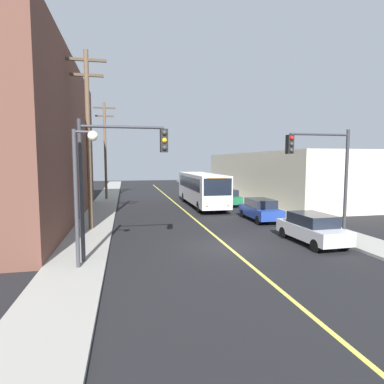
% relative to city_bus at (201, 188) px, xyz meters
% --- Properties ---
extents(ground_plane, '(120.00, 120.00, 0.00)m').
position_rel_city_bus_xyz_m(ground_plane, '(-2.20, -15.23, -1.82)').
color(ground_plane, black).
extents(sidewalk_left, '(2.50, 90.00, 0.15)m').
position_rel_city_bus_xyz_m(sidewalk_left, '(-9.45, -5.23, -1.74)').
color(sidewalk_left, gray).
rests_on(sidewalk_left, ground).
extents(sidewalk_right, '(2.50, 90.00, 0.15)m').
position_rel_city_bus_xyz_m(sidewalk_right, '(5.05, -5.23, -1.74)').
color(sidewalk_right, gray).
rests_on(sidewalk_right, ground).
extents(lane_stripe_center, '(0.16, 60.00, 0.01)m').
position_rel_city_bus_xyz_m(lane_stripe_center, '(-2.20, -0.23, -1.81)').
color(lane_stripe_center, '#D8CC4C').
rests_on(lane_stripe_center, ground).
extents(building_left_brick, '(10.00, 22.20, 11.53)m').
position_rel_city_bus_xyz_m(building_left_brick, '(-15.69, -6.02, 3.95)').
color(building_left_brick, brown).
rests_on(building_left_brick, ground).
extents(building_right_warehouse, '(12.00, 27.95, 5.39)m').
position_rel_city_bus_xyz_m(building_right_warehouse, '(12.30, 5.64, 0.87)').
color(building_right_warehouse, beige).
rests_on(building_right_warehouse, ground).
extents(city_bus, '(2.67, 12.18, 3.20)m').
position_rel_city_bus_xyz_m(city_bus, '(0.00, 0.00, 0.00)').
color(city_bus, silver).
rests_on(city_bus, ground).
extents(parked_car_silver, '(1.97, 4.47, 1.62)m').
position_rel_city_bus_xyz_m(parked_car_silver, '(2.41, -15.46, -0.98)').
color(parked_car_silver, '#B7B7BC').
rests_on(parked_car_silver, ground).
extents(parked_car_blue, '(1.82, 4.40, 1.62)m').
position_rel_city_bus_xyz_m(parked_car_blue, '(2.48, -8.59, -0.98)').
color(parked_car_blue, navy).
rests_on(parked_car_blue, ground).
extents(parked_car_green, '(1.86, 4.42, 1.62)m').
position_rel_city_bus_xyz_m(parked_car_green, '(2.63, -0.09, -0.98)').
color(parked_car_green, '#196038').
rests_on(parked_car_green, ground).
extents(utility_pole_near, '(2.40, 0.28, 10.98)m').
position_rel_city_bus_xyz_m(utility_pole_near, '(-9.52, -9.73, 4.34)').
color(utility_pole_near, brown).
rests_on(utility_pole_near, sidewalk_left).
extents(utility_pole_mid, '(2.40, 0.28, 10.81)m').
position_rel_city_bus_xyz_m(utility_pole_mid, '(-9.49, 6.94, 4.25)').
color(utility_pole_mid, brown).
rests_on(utility_pole_mid, sidewalk_left).
extents(traffic_signal_left_corner, '(3.75, 0.48, 6.00)m').
position_rel_city_bus_xyz_m(traffic_signal_left_corner, '(-7.61, -16.65, 2.49)').
color(traffic_signal_left_corner, '#2D2D33').
rests_on(traffic_signal_left_corner, sidewalk_left).
extents(traffic_signal_right_corner, '(3.75, 0.48, 6.00)m').
position_rel_city_bus_xyz_m(traffic_signal_right_corner, '(3.21, -14.96, 2.49)').
color(traffic_signal_right_corner, '#2D2D33').
rests_on(traffic_signal_right_corner, sidewalk_right).
extents(street_lamp_left, '(0.98, 0.40, 5.50)m').
position_rel_city_bus_xyz_m(street_lamp_left, '(-9.03, -17.42, 1.92)').
color(street_lamp_left, '#38383D').
rests_on(street_lamp_left, sidewalk_left).
extents(fire_hydrant, '(0.44, 0.26, 0.84)m').
position_rel_city_bus_xyz_m(fire_hydrant, '(4.65, -12.06, -1.23)').
color(fire_hydrant, red).
rests_on(fire_hydrant, sidewalk_right).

